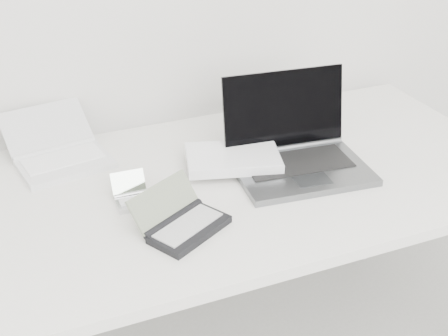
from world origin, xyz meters
name	(u,v)px	position (x,y,z in m)	size (l,w,h in m)	color
desk	(229,194)	(0.00, 1.55, 0.68)	(1.60, 0.80, 0.73)	white
laptop_large	(276,155)	(0.14, 1.56, 0.77)	(0.49, 0.35, 0.24)	slate
netbook_open_white	(59,153)	(-0.40, 1.83, 0.75)	(0.29, 0.33, 0.11)	white
pda_silver	(132,197)	(-0.27, 1.54, 0.74)	(0.09, 0.10, 0.06)	silver
palmtop_charcoal	(182,222)	(-0.19, 1.38, 0.75)	(0.24, 0.23, 0.09)	black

